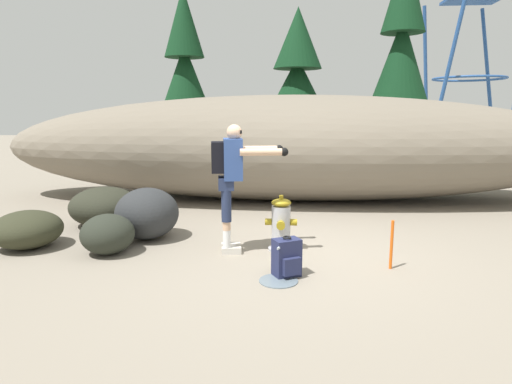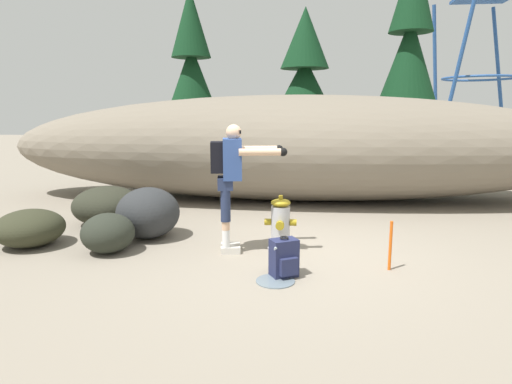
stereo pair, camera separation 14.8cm
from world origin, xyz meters
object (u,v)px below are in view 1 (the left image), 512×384
Objects in this scene: boulder_mid at (104,206)px; boulder_outlier at (147,213)px; spare_backpack at (287,258)px; utility_worker at (232,172)px; boulder_small at (108,234)px; fire_hydrant at (281,225)px; survey_stake at (392,245)px; boulder_large at (27,229)px.

boulder_mid is 1.17m from boulder_outlier.
spare_backpack is 2.50m from boulder_outlier.
utility_worker is 2.71m from boulder_mid.
boulder_outlier is at bearing -35.73° from boulder_mid.
boulder_mid is at bearing 114.59° from boulder_small.
spare_backpack is 0.49× the size of boulder_outlier.
fire_hydrant is 1.47m from survey_stake.
spare_backpack is at bearing -164.78° from survey_stake.
boulder_large is at bearing 174.51° from survey_stake.
boulder_small is 3.65m from survey_stake.
boulder_small is at bearing -133.43° from spare_backpack.
survey_stake is at bearing -4.73° from boulder_small.
survey_stake is at bearing -17.29° from boulder_outlier.
survey_stake is (4.85, -0.47, 0.04)m from boulder_large.
boulder_small is at bearing -172.25° from fire_hydrant.
utility_worker is 2.20m from survey_stake.
utility_worker is at bearing 7.14° from boulder_small.
boulder_small is 0.80m from boulder_outlier.
utility_worker is (-0.65, -0.11, 0.74)m from fire_hydrant.
fire_hydrant is at bearing 7.75° from boulder_small.
fire_hydrant is 1.28× the size of survey_stake.
utility_worker is at bearing -21.44° from boulder_outlier.
boulder_large is 1.58× the size of survey_stake.
boulder_outlier is 1.59× the size of survey_stake.
boulder_outlier reaches higher than boulder_small.
boulder_small is 0.74× the size of boulder_outlier.
boulder_large is at bearing -114.40° from boulder_mid.
spare_backpack is 0.40× the size of boulder_mid.
survey_stake reaches higher than spare_backpack.
survey_stake reaches higher than boulder_small.
utility_worker is 3.63× the size of spare_backpack.
fire_hydrant is at bearing 156.92° from spare_backpack.
boulder_large is (-3.52, -0.15, -0.09)m from fire_hydrant.
boulder_outlier reaches higher than survey_stake.
boulder_large is (-2.87, -0.04, -0.83)m from utility_worker.
boulder_large is 1.63m from boulder_outlier.
fire_hydrant is 0.80× the size of boulder_outlier.
fire_hydrant is 0.45× the size of utility_worker.
boulder_small is at bearing -65.41° from boulder_mid.
fire_hydrant is 1.63× the size of spare_backpack.
survey_stake is (3.63, -0.30, 0.03)m from boulder_small.
fire_hydrant is at bearing -12.00° from boulder_outlier.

